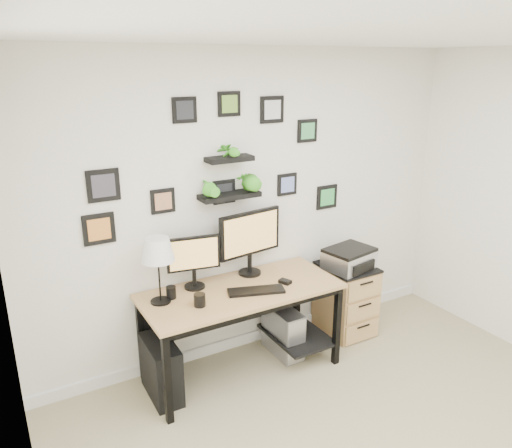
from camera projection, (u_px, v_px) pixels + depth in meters
room at (257, 335)px, 4.65m from camera, size 4.00×4.00×4.00m
desk at (243, 300)px, 4.05m from camera, size 1.60×0.70×0.75m
monitor_left at (194, 258)px, 3.92m from camera, size 0.42×0.19×0.43m
monitor_right at (250, 238)px, 4.15m from camera, size 0.60×0.22×0.56m
keyboard at (256, 291)px, 3.92m from camera, size 0.47×0.27×0.02m
mouse at (285, 282)px, 4.07m from camera, size 0.10×0.11×0.03m
table_lamp at (158, 251)px, 3.63m from camera, size 0.25×0.25×0.51m
mug at (200, 300)px, 3.68m from camera, size 0.09×0.09×0.10m
pen_cup at (171, 292)px, 3.81m from camera, size 0.08×0.08×0.10m
pc_tower_black at (161, 369)px, 3.82m from camera, size 0.21×0.46×0.46m
pc_tower_grey at (283, 331)px, 4.39m from camera, size 0.19×0.43×0.43m
file_cabinet at (346, 299)px, 4.73m from camera, size 0.43×0.53×0.67m
printer at (349, 258)px, 4.54m from camera, size 0.47×0.40×0.19m
wall_decor at (228, 171)px, 3.96m from camera, size 2.30×0.18×1.09m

